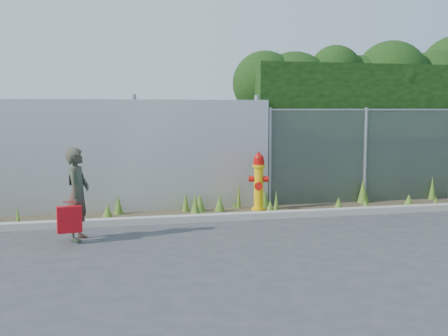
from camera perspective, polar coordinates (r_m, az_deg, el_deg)
name	(u,v)px	position (r m, az deg, el deg)	size (l,w,h in m)	color
ground	(264,242)	(8.60, 4.13, -7.54)	(80.00, 80.00, 0.00)	#39393C
curb	(235,217)	(10.28, 1.12, -4.95)	(16.00, 0.22, 0.12)	#A09990
weed_strip	(220,207)	(10.90, -0.38, -3.99)	(16.00, 1.35, 0.54)	#413625
corrugated_fence	(52,158)	(11.05, -17.04, 1.01)	(8.50, 0.21, 2.30)	#AAADB1
chainlink_fence	(409,154)	(12.94, 18.29, 1.33)	(6.50, 0.07, 2.05)	gray
hedge	(393,107)	(13.91, 16.82, 6.00)	(7.63, 2.06, 3.82)	black
fire_hydrant	(259,183)	(11.11, 3.55, -1.48)	(0.39, 0.35, 1.17)	gold
woman	(78,194)	(8.90, -14.65, -2.59)	(0.52, 0.34, 1.43)	#0E5D3E
red_tote_bag	(69,219)	(8.69, -15.44, -5.05)	(0.36, 0.13, 0.47)	#A4091B
black_shoulder_bag	(76,180)	(8.99, -14.78, -1.15)	(0.21, 0.09, 0.16)	black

